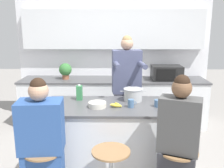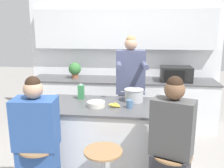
{
  "view_description": "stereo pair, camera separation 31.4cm",
  "coord_description": "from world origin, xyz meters",
  "px_view_note": "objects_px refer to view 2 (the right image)",
  "views": [
    {
      "loc": [
        0.04,
        -2.98,
        1.89
      ],
      "look_at": [
        0.0,
        0.08,
        1.17
      ],
      "focal_mm": 40.0,
      "sensor_mm": 36.0,
      "label": 1
    },
    {
      "loc": [
        0.36,
        -2.96,
        1.89
      ],
      "look_at": [
        0.0,
        0.08,
        1.17
      ],
      "focal_mm": 40.0,
      "sensor_mm": 36.0,
      "label": 2
    }
  ],
  "objects_px": {
    "person_cooking": "(130,96)",
    "coffee_cup_near": "(130,104)",
    "kitchen_island": "(111,138)",
    "coffee_cup_far": "(157,105)",
    "banana_bunch": "(114,105)",
    "potted_plant": "(75,69)",
    "juice_carton": "(81,92)",
    "cooking_pot": "(134,95)",
    "person_seated_near": "(171,154)",
    "microwave": "(176,74)",
    "fruit_bowl": "(96,104)",
    "person_wrapped_blanket": "(37,146)"
  },
  "relations": [
    {
      "from": "person_seated_near",
      "to": "person_wrapped_blanket",
      "type": "bearing_deg",
      "value": -158.57
    },
    {
      "from": "coffee_cup_near",
      "to": "coffee_cup_far",
      "type": "xyz_separation_m",
      "value": [
        0.33,
        0.02,
        -0.01
      ]
    },
    {
      "from": "cooking_pot",
      "to": "microwave",
      "type": "bearing_deg",
      "value": 63.19
    },
    {
      "from": "person_cooking",
      "to": "cooking_pot",
      "type": "relative_size",
      "value": 5.17
    },
    {
      "from": "coffee_cup_far",
      "to": "kitchen_island",
      "type": "bearing_deg",
      "value": 173.28
    },
    {
      "from": "juice_carton",
      "to": "person_seated_near",
      "type": "bearing_deg",
      "value": -39.2
    },
    {
      "from": "coffee_cup_near",
      "to": "juice_carton",
      "type": "relative_size",
      "value": 0.51
    },
    {
      "from": "potted_plant",
      "to": "juice_carton",
      "type": "bearing_deg",
      "value": -71.93
    },
    {
      "from": "banana_bunch",
      "to": "juice_carton",
      "type": "bearing_deg",
      "value": 148.48
    },
    {
      "from": "person_wrapped_blanket",
      "to": "cooking_pot",
      "type": "height_order",
      "value": "person_wrapped_blanket"
    },
    {
      "from": "microwave",
      "to": "person_wrapped_blanket",
      "type": "bearing_deg",
      "value": -126.39
    },
    {
      "from": "banana_bunch",
      "to": "juice_carton",
      "type": "height_order",
      "value": "juice_carton"
    },
    {
      "from": "coffee_cup_near",
      "to": "banana_bunch",
      "type": "bearing_deg",
      "value": 176.2
    },
    {
      "from": "juice_carton",
      "to": "potted_plant",
      "type": "xyz_separation_m",
      "value": [
        -0.47,
        1.43,
        0.05
      ]
    },
    {
      "from": "person_wrapped_blanket",
      "to": "person_seated_near",
      "type": "xyz_separation_m",
      "value": [
        1.36,
        -0.0,
        -0.0
      ]
    },
    {
      "from": "person_cooking",
      "to": "person_wrapped_blanket",
      "type": "height_order",
      "value": "person_cooking"
    },
    {
      "from": "kitchen_island",
      "to": "potted_plant",
      "type": "bearing_deg",
      "value": 118.7
    },
    {
      "from": "person_seated_near",
      "to": "coffee_cup_far",
      "type": "height_order",
      "value": "person_seated_near"
    },
    {
      "from": "coffee_cup_far",
      "to": "juice_carton",
      "type": "bearing_deg",
      "value": 164.08
    },
    {
      "from": "kitchen_island",
      "to": "microwave",
      "type": "relative_size",
      "value": 3.09
    },
    {
      "from": "person_cooking",
      "to": "potted_plant",
      "type": "height_order",
      "value": "person_cooking"
    },
    {
      "from": "person_cooking",
      "to": "coffee_cup_near",
      "type": "distance_m",
      "value": 0.71
    },
    {
      "from": "coffee_cup_near",
      "to": "potted_plant",
      "type": "bearing_deg",
      "value": 123.12
    },
    {
      "from": "fruit_bowl",
      "to": "juice_carton",
      "type": "distance_m",
      "value": 0.41
    },
    {
      "from": "potted_plant",
      "to": "banana_bunch",
      "type": "bearing_deg",
      "value": -61.18
    },
    {
      "from": "person_cooking",
      "to": "coffee_cup_near",
      "type": "xyz_separation_m",
      "value": [
        0.03,
        -0.7,
        0.1
      ]
    },
    {
      "from": "juice_carton",
      "to": "microwave",
      "type": "height_order",
      "value": "microwave"
    },
    {
      "from": "person_cooking",
      "to": "coffee_cup_far",
      "type": "xyz_separation_m",
      "value": [
        0.35,
        -0.67,
        0.1
      ]
    },
    {
      "from": "person_cooking",
      "to": "microwave",
      "type": "distance_m",
      "value": 1.28
    },
    {
      "from": "juice_carton",
      "to": "microwave",
      "type": "xyz_separation_m",
      "value": [
        1.43,
        1.39,
        0.01
      ]
    },
    {
      "from": "banana_bunch",
      "to": "person_cooking",
      "type": "bearing_deg",
      "value": 76.94
    },
    {
      "from": "person_cooking",
      "to": "juice_carton",
      "type": "bearing_deg",
      "value": -154.71
    },
    {
      "from": "juice_carton",
      "to": "microwave",
      "type": "bearing_deg",
      "value": 44.13
    },
    {
      "from": "person_seated_near",
      "to": "coffee_cup_near",
      "type": "bearing_deg",
      "value": 147.86
    },
    {
      "from": "kitchen_island",
      "to": "cooking_pot",
      "type": "relative_size",
      "value": 5.04
    },
    {
      "from": "person_wrapped_blanket",
      "to": "coffee_cup_far",
      "type": "xyz_separation_m",
      "value": [
        1.25,
        0.62,
        0.3
      ]
    },
    {
      "from": "coffee_cup_far",
      "to": "juice_carton",
      "type": "height_order",
      "value": "juice_carton"
    },
    {
      "from": "coffee_cup_near",
      "to": "juice_carton",
      "type": "distance_m",
      "value": 0.74
    },
    {
      "from": "potted_plant",
      "to": "person_seated_near",
      "type": "bearing_deg",
      "value": -56.01
    },
    {
      "from": "coffee_cup_near",
      "to": "banana_bunch",
      "type": "relative_size",
      "value": 0.64
    },
    {
      "from": "person_seated_near",
      "to": "coffee_cup_near",
      "type": "xyz_separation_m",
      "value": [
        -0.44,
        0.59,
        0.31
      ]
    },
    {
      "from": "juice_carton",
      "to": "person_wrapped_blanket",
      "type": "bearing_deg",
      "value": -105.92
    },
    {
      "from": "kitchen_island",
      "to": "coffee_cup_far",
      "type": "xyz_separation_m",
      "value": [
        0.56,
        -0.07,
        0.5
      ]
    },
    {
      "from": "cooking_pot",
      "to": "person_seated_near",
      "type": "bearing_deg",
      "value": -65.55
    },
    {
      "from": "kitchen_island",
      "to": "coffee_cup_far",
      "type": "distance_m",
      "value": 0.75
    },
    {
      "from": "fruit_bowl",
      "to": "coffee_cup_far",
      "type": "xyz_separation_m",
      "value": [
        0.74,
        0.02,
        0.01
      ]
    },
    {
      "from": "person_cooking",
      "to": "cooking_pot",
      "type": "distance_m",
      "value": 0.45
    },
    {
      "from": "person_cooking",
      "to": "banana_bunch",
      "type": "distance_m",
      "value": 0.71
    },
    {
      "from": "cooking_pot",
      "to": "person_cooking",
      "type": "bearing_deg",
      "value": 99.21
    },
    {
      "from": "person_seated_near",
      "to": "kitchen_island",
      "type": "bearing_deg",
      "value": 155.84
    }
  ]
}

